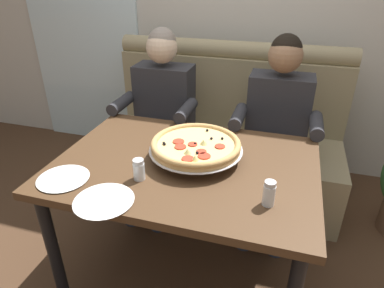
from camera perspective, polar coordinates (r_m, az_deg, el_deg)
name	(u,v)px	position (r m, az deg, el deg)	size (l,w,h in m)	color
ground_plane	(187,269)	(2.17, -0.91, -20.46)	(16.00, 16.00, 0.00)	#4C3321
booth_bench	(222,143)	(2.65, 5.05, 0.21)	(1.78, 0.78, 1.13)	#998966
dining_table	(186,177)	(1.73, -1.07, -5.56)	(1.29, 0.92, 0.76)	#4C331E
diner_left	(160,113)	(2.38, -5.47, 5.27)	(0.54, 0.64, 1.27)	#2D3342
diner_right	(276,127)	(2.23, 14.03, 2.86)	(0.54, 0.64, 1.27)	#2D3342
pizza	(196,145)	(1.68, 0.65, -0.25)	(0.47, 0.47, 0.11)	silver
shaker_parmesan	(139,171)	(1.55, -8.97, -4.50)	(0.05, 0.05, 0.10)	white
shaker_oregano	(269,195)	(1.41, 12.88, -8.41)	(0.05, 0.05, 0.11)	white
plate_near_left	(104,199)	(1.46, -14.73, -9.07)	(0.25, 0.25, 0.02)	white
plate_near_right	(63,177)	(1.66, -20.99, -5.29)	(0.24, 0.24, 0.02)	white
patio_chair	(137,74)	(4.00, -9.30, 11.64)	(0.42, 0.41, 0.86)	black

